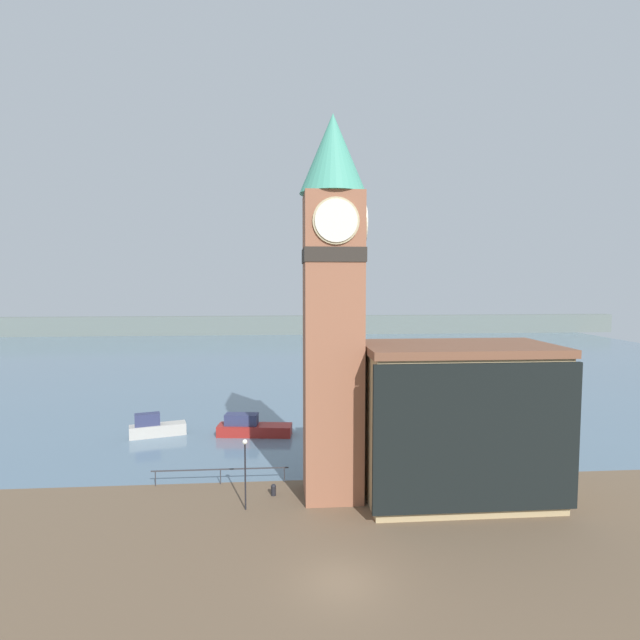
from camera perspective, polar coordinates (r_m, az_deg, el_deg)
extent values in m
plane|color=brown|center=(26.39, 2.51, -27.77)|extent=(160.00, 160.00, 0.00)
cube|color=slate|center=(95.49, -2.77, -4.12)|extent=(160.00, 120.00, 0.00)
cube|color=slate|center=(134.94, -3.28, -0.57)|extent=(180.00, 3.00, 5.00)
cube|color=#333338|center=(36.80, -11.31, -16.39)|extent=(9.47, 0.08, 0.08)
cylinder|color=#333338|center=(37.76, -18.30, -16.84)|extent=(0.07, 0.07, 1.05)
cylinder|color=#333338|center=(36.99, -11.30, -17.16)|extent=(0.07, 0.07, 1.05)
cylinder|color=#333338|center=(36.74, -4.09, -17.23)|extent=(0.07, 0.07, 1.05)
cube|color=#935B42|center=(32.25, 1.44, -3.21)|extent=(3.68, 3.68, 19.58)
cube|color=#2D2823|center=(32.02, 1.46, 7.35)|extent=(3.80, 3.80, 0.90)
cylinder|color=tan|center=(30.31, 1.85, 11.29)|extent=(2.83, 0.12, 2.83)
cylinder|color=silver|center=(30.22, 1.86, 11.31)|extent=(2.57, 0.12, 2.57)
cylinder|color=tan|center=(32.43, 4.87, 10.82)|extent=(0.12, 2.83, 2.83)
cylinder|color=silver|center=(32.45, 5.02, 10.81)|extent=(0.12, 2.57, 2.57)
cone|color=teal|center=(32.97, 1.48, 18.46)|extent=(4.23, 4.23, 4.98)
cube|color=tan|center=(34.21, 15.40, -11.50)|extent=(11.82, 6.39, 9.56)
cube|color=brown|center=(33.20, 15.57, -3.11)|extent=(12.22, 6.79, 0.50)
cube|color=black|center=(31.16, 17.54, -12.76)|extent=(12.32, 0.30, 8.80)
cube|color=maroon|center=(47.21, -7.47, -12.36)|extent=(6.91, 2.69, 0.99)
cube|color=navy|center=(47.15, -8.96, -11.14)|extent=(3.10, 1.68, 1.00)
cube|color=#B7B2A8|center=(49.00, -18.04, -11.86)|extent=(5.14, 2.75, 1.07)
cube|color=navy|center=(48.68, -19.13, -10.68)|extent=(2.36, 1.56, 1.09)
cylinder|color=black|center=(34.86, -5.34, -18.87)|extent=(0.33, 0.33, 0.60)
sphere|color=black|center=(34.74, -5.34, -18.42)|extent=(0.34, 0.34, 0.34)
cylinder|color=black|center=(32.47, -8.54, -17.28)|extent=(0.10, 0.10, 4.18)
sphere|color=silver|center=(31.73, -8.58, -13.61)|extent=(0.32, 0.32, 0.32)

